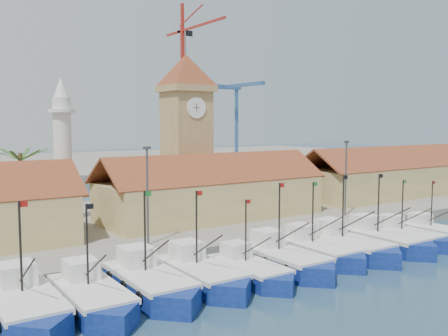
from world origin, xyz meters
TOP-DOWN VIEW (x-y plane):
  - ground at (0.00, 0.00)m, footprint 400.00×400.00m
  - quay at (0.00, 24.00)m, footprint 140.00×32.00m
  - terminal at (0.00, 110.00)m, footprint 240.00×80.00m
  - boat_0 at (-24.58, 3.37)m, footprint 3.90×10.68m
  - boat_1 at (-20.44, 2.69)m, footprint 3.67×10.05m
  - boat_2 at (-15.94, 3.07)m, footprint 3.91×10.72m
  - boat_3 at (-11.67, 2.85)m, footprint 3.77×10.33m
  - boat_4 at (-7.67, 1.90)m, footprint 3.31×9.08m
  - boat_5 at (-3.57, 2.46)m, footprint 3.82×10.47m
  - boat_6 at (0.98, 3.10)m, footprint 3.68×10.08m
  - boat_7 at (4.55, 2.65)m, footprint 3.91×10.71m
  - boat_8 at (9.32, 2.34)m, footprint 3.85×10.55m
  - boat_9 at (13.06, 2.38)m, footprint 3.42×9.36m
  - boat_10 at (17.51, 1.96)m, footprint 3.24×8.88m
  - hall_center at (0.00, 20.00)m, footprint 27.04×10.13m
  - hall_right at (32.00, 20.00)m, footprint 31.20×10.13m
  - clock_tower at (0.00, 26.00)m, footprint 5.80×5.80m
  - minaret at (-15.00, 28.00)m, footprint 3.00×3.00m
  - palm_tree at (-20.00, 26.00)m, footprint 5.60×5.03m
  - lamp_posts at (0.50, 12.00)m, footprint 80.70×0.25m
  - crane_red_right at (43.46, 103.65)m, footprint 1.00×33.05m
  - gantry at (62.00, 106.65)m, footprint 13.00×22.00m

SIDE VIEW (x-z plane):
  - ground at x=0.00m, z-range 0.00..0.00m
  - boat_10 at x=17.51m, z-range -2.66..4.05m
  - boat_4 at x=-7.67m, z-range -2.72..4.14m
  - boat_9 at x=13.06m, z-range -2.81..4.27m
  - quay at x=0.00m, z-range 0.00..1.50m
  - boat_1 at x=-20.44m, z-range -3.02..4.59m
  - boat_6 at x=0.98m, z-range -3.03..4.60m
  - boat_3 at x=-11.67m, z-range -3.10..4.72m
  - boat_5 at x=-3.57m, z-range -3.14..4.78m
  - boat_8 at x=9.32m, z-range -3.17..4.82m
  - boat_0 at x=-24.58m, z-range -3.21..4.88m
  - boat_7 at x=4.55m, z-range -3.22..4.89m
  - boat_2 at x=-15.94m, z-range -3.22..4.89m
  - terminal at x=0.00m, z-range 0.00..2.00m
  - hall_center at x=0.00m, z-range 0.18..7.79m
  - hall_right at x=32.00m, z-range 0.18..7.79m
  - palm_tree at x=-20.00m, z-range 2.05..10.44m
  - lamp_posts at x=0.50m, z-range 1.96..10.99m
  - minaret at x=-15.00m, z-range 1.58..17.88m
  - clock_tower at x=0.00m, z-range 0.61..23.31m
  - gantry at x=62.00m, z-range 8.44..31.64m
  - crane_red_right at x=43.46m, z-range 4.56..50.83m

